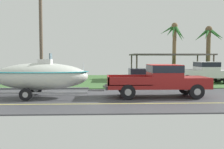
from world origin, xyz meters
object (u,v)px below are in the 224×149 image
at_px(pickup_truck_towing, 163,79).
at_px(carport_awning, 170,55).
at_px(boat_on_trailer, 40,76).
at_px(parked_pickup_background, 206,71).
at_px(parked_sedan_near, 148,78).
at_px(utility_pole, 41,30).
at_px(palm_tree_near_left, 175,38).
at_px(palm_tree_mid, 209,41).

xyz_separation_m(pickup_truck_towing, carport_awning, (3.32, 11.15, 1.44)).
height_order(boat_on_trailer, carport_awning, carport_awning).
bearing_deg(parked_pickup_background, carport_awning, 119.02).
bearing_deg(parked_pickup_background, parked_sedan_near, -159.74).
distance_m(parked_pickup_background, utility_pole, 13.89).
height_order(parked_pickup_background, parked_sedan_near, parked_pickup_background).
distance_m(parked_sedan_near, palm_tree_near_left, 10.48).
bearing_deg(utility_pole, carport_awning, 31.48).
bearing_deg(utility_pole, palm_tree_near_left, 38.11).
bearing_deg(palm_tree_mid, palm_tree_near_left, 145.94).
xyz_separation_m(pickup_truck_towing, palm_tree_near_left, (4.61, 14.07, 3.34)).
distance_m(parked_sedan_near, utility_pole, 8.67).
relative_size(palm_tree_near_left, palm_tree_mid, 1.11).
xyz_separation_m(carport_awning, palm_tree_near_left, (1.29, 2.92, 1.90)).
bearing_deg(palm_tree_mid, carport_awning, -167.92).
distance_m(palm_tree_mid, utility_pole, 17.16).
distance_m(pickup_truck_towing, parked_sedan_near, 5.37).
height_order(palm_tree_near_left, utility_pole, utility_pole).
distance_m(palm_tree_near_left, palm_tree_mid, 3.61).
distance_m(parked_pickup_background, palm_tree_near_left, 7.56).
height_order(pickup_truck_towing, utility_pole, utility_pole).
xyz_separation_m(parked_pickup_background, utility_pole, (-13.20, -2.97, 3.16)).
bearing_deg(pickup_truck_towing, carport_awning, 73.43).
height_order(boat_on_trailer, parked_pickup_background, boat_on_trailer).
xyz_separation_m(parked_pickup_background, parked_sedan_near, (-5.34, -1.97, -0.36)).
distance_m(boat_on_trailer, parked_pickup_background, 14.31).
distance_m(pickup_truck_towing, carport_awning, 11.72).
xyz_separation_m(parked_pickup_background, carport_awning, (-2.12, 3.82, 1.42)).
relative_size(boat_on_trailer, palm_tree_near_left, 1.06).
relative_size(boat_on_trailer, parked_pickup_background, 1.17).
relative_size(palm_tree_mid, utility_pole, 0.68).
relative_size(pickup_truck_towing, parked_sedan_near, 1.29).
bearing_deg(pickup_truck_towing, palm_tree_near_left, 71.85).
distance_m(boat_on_trailer, carport_awning, 15.14).
bearing_deg(palm_tree_mid, parked_pickup_background, -114.37).
xyz_separation_m(carport_awning, utility_pole, (-11.08, -6.79, 1.74)).
bearing_deg(parked_sedan_near, palm_tree_near_left, 62.60).
height_order(parked_sedan_near, palm_tree_mid, palm_tree_mid).
xyz_separation_m(pickup_truck_towing, parked_sedan_near, (0.10, 5.36, -0.35)).
bearing_deg(palm_tree_near_left, parked_sedan_near, -117.40).
relative_size(parked_sedan_near, palm_tree_near_left, 0.75).
relative_size(parked_sedan_near, carport_awning, 0.59).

